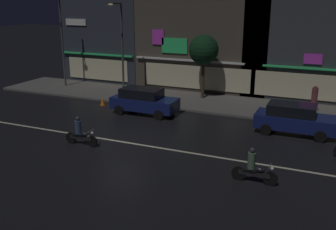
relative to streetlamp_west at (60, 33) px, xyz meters
name	(u,v)px	position (x,y,z in m)	size (l,w,h in m)	color
ground_plane	(121,142)	(10.82, -9.23, -4.50)	(140.00, 140.00, 0.00)	black
lane_divider_stripe	(121,142)	(10.82, -9.23, -4.50)	(28.57, 0.16, 0.01)	beige
sidewalk_far	(184,100)	(10.82, -0.04, -4.43)	(30.07, 5.01, 0.14)	#5B5954
storefront_left_block	(120,35)	(1.80, 6.44, -0.61)	(7.36, 8.10, 7.79)	#2D333D
storefront_center_block	(326,38)	(19.84, 6.80, -0.24)	(10.99, 8.82, 8.53)	#383A3F
storefront_right_block	(214,35)	(10.82, 6.91, -0.35)	(10.75, 9.03, 8.30)	#4C443A
streetlamp_west	(60,33)	(0.00, 0.00, 0.00)	(0.44, 1.64, 7.43)	#47494C
streetlamp_mid	(121,41)	(5.95, -0.58, -0.31)	(0.44, 1.64, 6.84)	#47494C
pedestrian_on_sidewalk	(314,100)	(19.74, 0.09, -3.51)	(0.38, 0.38, 1.85)	brown
street_tree	(204,50)	(11.93, 0.87, -0.84)	(2.15, 2.15, 4.63)	#473323
parked_car_near_kerb	(294,118)	(18.98, -4.22, -3.63)	(4.30, 1.98, 1.67)	navy
parked_car_trailing	(144,101)	(9.56, -4.06, -3.63)	(4.30, 1.98, 1.67)	navy
motorcycle_following	(80,133)	(9.12, -10.45, -3.87)	(1.90, 0.60, 1.52)	black
motorcycle_opposite_lane	(253,168)	(18.17, -11.18, -3.87)	(1.90, 0.60, 1.52)	black
traffic_cone	(103,101)	(5.98, -3.43, -4.23)	(0.36, 0.36, 0.55)	orange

